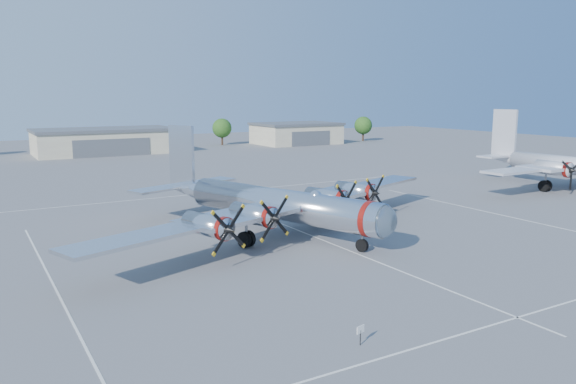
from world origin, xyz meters
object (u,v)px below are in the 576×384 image
main_bomber_b29 (270,232)px  twin_engine_east (559,187)px  tree_far_east (363,125)px  hangar_center (104,141)px  tree_east (222,128)px  hangar_east (296,133)px  info_placard (360,331)px

main_bomber_b29 → twin_engine_east: (46.61, 2.72, 0.00)m
tree_far_east → twin_engine_east: 78.49m
hangar_center → tree_east: bearing=11.4°
hangar_east → tree_east: size_ratio=3.10×
hangar_center → info_placard: size_ratio=27.48×
hangar_center → main_bomber_b29: (-2.63, -79.29, -2.71)m
hangar_east → main_bomber_b29: bearing=-122.6°
main_bomber_b29 → info_placard: 24.13m
tree_east → hangar_east: bearing=-18.5°
tree_east → info_placard: bearing=-110.2°
tree_east → twin_engine_east: size_ratio=0.20×
main_bomber_b29 → tree_east: bearing=49.5°
tree_far_east → twin_engine_east: (-24.02, -74.61, -4.22)m
hangar_center → hangar_east: (48.00, 0.00, 0.00)m
hangar_center → tree_far_east: tree_far_east is taller
hangar_east → info_placard: bearing=-119.5°
tree_far_east → main_bomber_b29: (-70.63, -77.33, -4.22)m
main_bomber_b29 → tree_far_east: bearing=28.1°
tree_far_east → hangar_east: bearing=174.4°
hangar_center → hangar_east: size_ratio=1.39×
twin_engine_east → info_placard: size_ratio=31.32×
tree_far_east → main_bomber_b29: bearing=-132.4°
hangar_center → main_bomber_b29: size_ratio=0.67×
hangar_center → tree_far_east: (68.00, -1.96, 1.51)m
tree_far_east → info_placard: size_ratio=6.38×
tree_east → info_placard: (-39.91, -108.32, -3.49)m
hangar_center → main_bomber_b29: bearing=-91.9°
twin_engine_east → info_placard: 59.72m
tree_east → main_bomber_b29: (-32.63, -85.33, -4.22)m
info_placard → hangar_east: bearing=47.3°
main_bomber_b29 → info_placard: main_bomber_b29 is taller
main_bomber_b29 → twin_engine_east: twin_engine_east is taller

